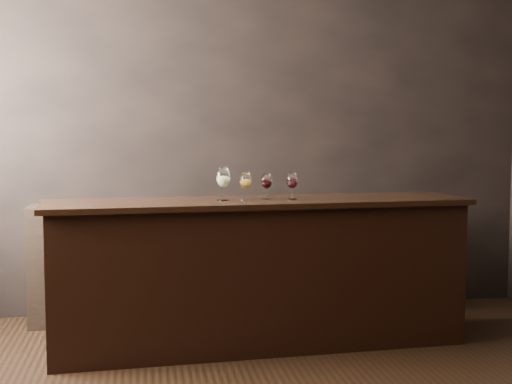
{
  "coord_description": "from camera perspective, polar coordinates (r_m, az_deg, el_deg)",
  "views": [
    {
      "loc": [
        -0.62,
        -3.39,
        1.44
      ],
      "look_at": [
        0.13,
        1.24,
        1.04
      ],
      "focal_mm": 50.0,
      "sensor_mm": 36.0,
      "label": 1
    }
  ],
  "objects": [
    {
      "name": "bar_top",
      "position": [
        4.72,
        0.25,
        -0.82
      ],
      "size": [
        2.84,
        0.83,
        0.04
      ],
      "primitive_type": "cube",
      "rotation": [
        0.0,
        0.0,
        0.06
      ],
      "color": "black",
      "rests_on": "bar_counter"
    },
    {
      "name": "room_shell",
      "position": [
        3.54,
        -2.94,
        10.88
      ],
      "size": [
        5.02,
        4.52,
        2.81
      ],
      "color": "black",
      "rests_on": "ground"
    },
    {
      "name": "back_bar_shelf",
      "position": [
        5.52,
        -4.82,
        -5.48
      ],
      "size": [
        2.47,
        0.4,
        0.89
      ],
      "primitive_type": "cube",
      "color": "black",
      "rests_on": "ground"
    },
    {
      "name": "glass_amber",
      "position": [
        4.67,
        -0.85,
        0.89
      ],
      "size": [
        0.08,
        0.08,
        0.19
      ],
      "color": "white",
      "rests_on": "bar_top"
    },
    {
      "name": "glass_red_b",
      "position": [
        4.73,
        2.91,
        0.88
      ],
      "size": [
        0.08,
        0.08,
        0.18
      ],
      "color": "white",
      "rests_on": "bar_top"
    },
    {
      "name": "bar_counter",
      "position": [
        4.79,
        0.25,
        -6.7
      ],
      "size": [
        2.75,
        0.76,
        0.95
      ],
      "primitive_type": "cube",
      "rotation": [
        0.0,
        0.0,
        0.06
      ],
      "color": "black",
      "rests_on": "ground"
    },
    {
      "name": "glass_white",
      "position": [
        4.65,
        -2.63,
        1.13
      ],
      "size": [
        0.09,
        0.09,
        0.22
      ],
      "color": "white",
      "rests_on": "bar_top"
    },
    {
      "name": "glass_red_a",
      "position": [
        4.74,
        0.86,
        0.83
      ],
      "size": [
        0.07,
        0.07,
        0.17
      ],
      "color": "white",
      "rests_on": "bar_top"
    }
  ]
}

